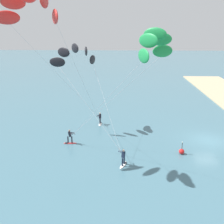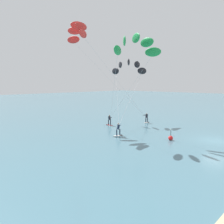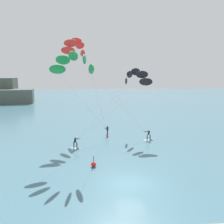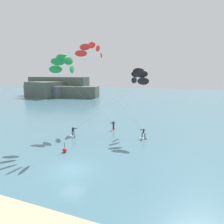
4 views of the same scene
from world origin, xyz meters
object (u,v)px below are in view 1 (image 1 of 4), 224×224
Objects in this scene: kitesurfer_mid_water at (33,13)px; kitesurfer_far_out at (150,49)px; marker_buoy at (182,151)px; kitesurfer_nearshore at (77,58)px.

kitesurfer_mid_water reaches higher than kitesurfer_far_out.
kitesurfer_mid_water is 11.12× the size of marker_buoy.
kitesurfer_nearshore is at bearing 62.47° from marker_buoy.
marker_buoy is at bearing -62.59° from kitesurfer_far_out.
kitesurfer_far_out is at bearing 117.41° from marker_buoy.
kitesurfer_mid_water is 19.00m from marker_buoy.
kitesurfer_far_out is (-8.08, -7.62, 1.69)m from kitesurfer_nearshore.
kitesurfer_mid_water is at bearing 167.87° from kitesurfer_nearshore.
kitesurfer_nearshore reaches higher than marker_buoy.
kitesurfer_nearshore is at bearing -12.13° from kitesurfer_mid_water.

